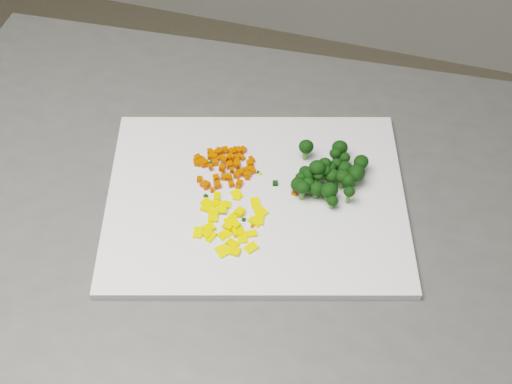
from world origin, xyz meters
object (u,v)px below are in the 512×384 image
(cutting_board, at_px, (256,199))
(pepper_pile, at_px, (232,219))
(broccoli_pile, at_px, (325,167))
(carrot_pile, at_px, (224,164))
(counter_block, at_px, (259,376))

(cutting_board, bearing_deg, pepper_pile, -108.36)
(cutting_board, xyz_separation_m, broccoli_pile, (0.08, 0.06, 0.03))
(cutting_board, distance_m, broccoli_pile, 0.11)
(carrot_pile, bearing_deg, broccoli_pile, 9.28)
(cutting_board, distance_m, pepper_pile, 0.06)
(pepper_pile, bearing_deg, cutting_board, 71.64)
(counter_block, xyz_separation_m, cutting_board, (-0.02, 0.04, 0.46))
(counter_block, distance_m, carrot_pile, 0.48)
(counter_block, relative_size, pepper_pile, 10.16)
(cutting_board, height_order, carrot_pile, carrot_pile)
(broccoli_pile, bearing_deg, cutting_board, -144.93)
(pepper_pile, bearing_deg, broccoli_pile, 47.90)
(counter_block, distance_m, cutting_board, 0.46)
(pepper_pile, height_order, broccoli_pile, broccoli_pile)
(counter_block, bearing_deg, broccoli_pile, 54.90)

